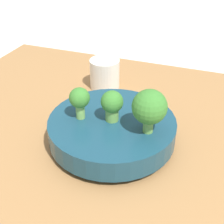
# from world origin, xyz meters

# --- Properties ---
(ground_plane) EXTENTS (6.00, 6.00, 0.00)m
(ground_plane) POSITION_xyz_m (0.00, 0.00, 0.00)
(ground_plane) COLOR silver
(table) EXTENTS (1.01, 0.88, 0.04)m
(table) POSITION_xyz_m (0.00, 0.00, 0.02)
(table) COLOR #9E7042
(table) RESTS_ON ground_plane
(bowl) EXTENTS (0.28, 0.28, 0.06)m
(bowl) POSITION_xyz_m (-0.03, 0.01, 0.08)
(bowl) COLOR navy
(bowl) RESTS_ON table
(broccoli_floret_left) EXTENTS (0.07, 0.07, 0.09)m
(broccoli_floret_left) POSITION_xyz_m (-0.11, 0.02, 0.16)
(broccoli_floret_left) COLOR #6BA34C
(broccoli_floret_left) RESTS_ON bowl
(broccoli_floret_center) EXTENTS (0.05, 0.05, 0.07)m
(broccoli_floret_center) POSITION_xyz_m (-0.03, 0.01, 0.14)
(broccoli_floret_center) COLOR #6BA34C
(broccoli_floret_center) RESTS_ON bowl
(broccoli_floret_right) EXTENTS (0.04, 0.04, 0.07)m
(broccoli_floret_right) POSITION_xyz_m (0.04, 0.03, 0.15)
(broccoli_floret_right) COLOR #7AB256
(broccoli_floret_right) RESTS_ON bowl
(cup) EXTENTS (0.09, 0.09, 0.08)m
(cup) POSITION_xyz_m (0.08, -0.23, 0.08)
(cup) COLOR silver
(cup) RESTS_ON table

